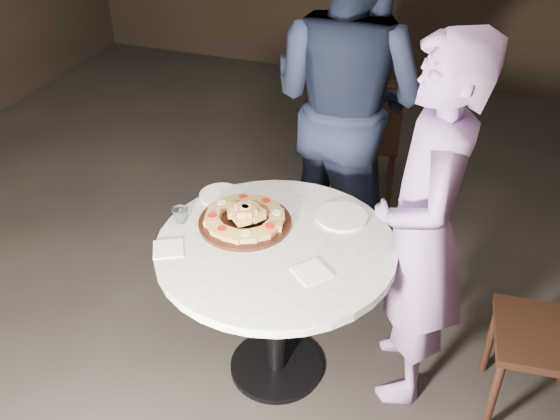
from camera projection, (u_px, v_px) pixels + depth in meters
name	position (u px, v px, depth m)	size (l,w,h in m)	color
floor	(263.00, 342.00, 3.05)	(7.00, 7.00, 0.00)	black
table	(276.00, 269.00, 2.58)	(1.18, 1.18, 0.73)	black
serving_board	(245.00, 222.00, 2.61)	(0.39, 0.39, 0.02)	black
focaccia_pile	(245.00, 216.00, 2.59)	(0.35, 0.34, 0.09)	#B28745
plate_left	(221.00, 195.00, 2.79)	(0.19, 0.19, 0.01)	white
plate_right	(342.00, 216.00, 2.65)	(0.22, 0.22, 0.01)	white
water_glass	(181.00, 215.00, 2.61)	(0.07, 0.07, 0.06)	silver
napkin_near	(168.00, 249.00, 2.47)	(0.12, 0.12, 0.01)	white
napkin_far	(312.00, 272.00, 2.35)	(0.12, 0.12, 0.01)	white
chair_far	(366.00, 133.00, 3.81)	(0.46, 0.47, 0.86)	black
diner_navy	(347.00, 102.00, 3.15)	(0.90, 0.70, 1.86)	black
diner_teal	(423.00, 232.00, 2.43)	(0.59, 0.39, 1.62)	#866BAC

